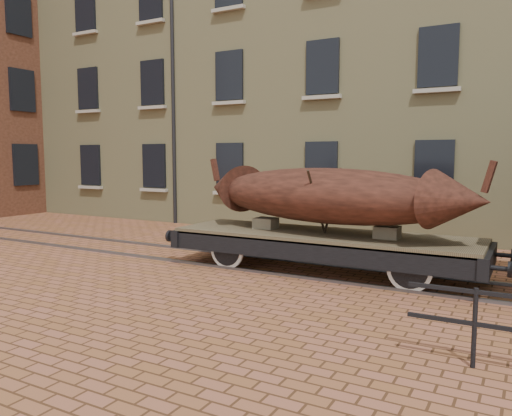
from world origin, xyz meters
The scene contains 4 objects.
ground centered at (0.00, 0.00, 0.00)m, with size 90.00×90.00×0.00m, color brown.
rail_track centered at (0.00, 0.00, 0.03)m, with size 30.00×1.52×0.06m.
flatcar_wagon centered at (-0.48, 0.00, 0.71)m, with size 7.56×2.05×1.14m.
iron_boat centered at (-0.43, 0.00, 1.73)m, with size 6.88×2.92×1.64m.
Camera 1 is at (3.53, -10.25, 2.59)m, focal length 35.00 mm.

